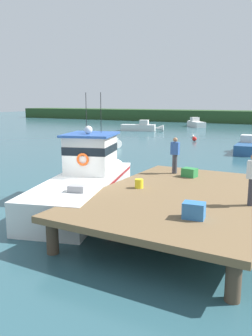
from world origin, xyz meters
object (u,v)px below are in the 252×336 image
at_px(main_fishing_boat, 87,180).
at_px(mooring_buoy_channel_marker, 194,139).
at_px(deckhand_further_back, 175,155).
at_px(moored_boat_far_left, 141,127).
at_px(crate_single_by_cleat, 190,172).
at_px(crate_stack_near_edge, 194,210).
at_px(moored_boat_near_channel, 195,124).
at_px(moored_boat_off_the_point, 247,146).
at_px(bait_bucket, 139,184).
at_px(mooring_buoy_inshore, 193,136).
at_px(moored_boat_far_right, 103,140).
at_px(mooring_buoy_spare_mooring, 82,145).

distance_m(main_fishing_boat, mooring_buoy_channel_marker, 25.52).
xyz_separation_m(deckhand_further_back, moored_boat_far_left, (-17.51, 32.09, -1.51)).
height_order(crate_single_by_cleat, deckhand_further_back, deckhand_further_back).
xyz_separation_m(crate_stack_near_edge, moored_boat_near_channel, (-15.61, 49.40, -0.88)).
distance_m(moored_boat_near_channel, moored_boat_off_the_point, 30.02).
distance_m(deckhand_further_back, mooring_buoy_channel_marker, 23.93).
height_order(bait_bucket, moored_boat_far_left, moored_boat_far_left).
bearing_deg(main_fishing_boat, crate_single_by_cleat, 25.62).
bearing_deg(mooring_buoy_inshore, mooring_buoy_channel_marker, -69.19).
distance_m(moored_boat_far_right, moored_boat_far_left, 17.51).
height_order(moored_boat_off_the_point, mooring_buoy_channel_marker, moored_boat_off_the_point).
relative_size(crate_single_by_cleat, mooring_buoy_channel_marker, 1.20).
height_order(main_fishing_boat, crate_single_by_cleat, main_fishing_boat).
bearing_deg(moored_boat_far_left, mooring_buoy_spare_mooring, -80.94).
bearing_deg(moored_boat_near_channel, deckhand_further_back, -73.58).
bearing_deg(bait_bucket, moored_boat_far_right, 125.82).
relative_size(mooring_buoy_spare_mooring, mooring_buoy_channel_marker, 0.64).
height_order(crate_stack_near_edge, moored_boat_far_right, crate_stack_near_edge).
xyz_separation_m(deckhand_further_back, moored_boat_far_right, (-13.38, 15.08, -1.59)).
distance_m(moored_boat_far_left, mooring_buoy_spare_mooring, 19.50).
bearing_deg(mooring_buoy_spare_mooring, mooring_buoy_inshore, 63.71).
bearing_deg(deckhand_further_back, bait_bucket, -93.64).
xyz_separation_m(crate_single_by_cleat, crate_stack_near_edge, (1.85, -5.15, 0.04)).
relative_size(crate_single_by_cleat, moored_boat_off_the_point, 0.10).
bearing_deg(moored_boat_far_right, mooring_buoy_channel_marker, 48.58).
height_order(main_fishing_boat, moored_boat_off_the_point, main_fishing_boat).
height_order(crate_single_by_cleat, moored_boat_off_the_point, crate_single_by_cleat).
height_order(moored_boat_far_right, moored_boat_off_the_point, moored_boat_off_the_point).
xyz_separation_m(deckhand_further_back, mooring_buoy_channel_marker, (-6.40, 22.99, -1.81)).
relative_size(main_fishing_boat, mooring_buoy_channel_marker, 19.80).
bearing_deg(crate_single_by_cleat, moored_boat_far_left, 119.47).
xyz_separation_m(mooring_buoy_spare_mooring, mooring_buoy_channel_marker, (8.04, 10.16, 0.09)).
xyz_separation_m(moored_boat_near_channel, mooring_buoy_inshore, (5.22, -17.41, -0.38)).
relative_size(main_fishing_boat, crate_stack_near_edge, 16.52).
bearing_deg(moored_boat_off_the_point, mooring_buoy_channel_marker, 137.66).
height_order(deckhand_further_back, moored_boat_far_right, deckhand_further_back).
bearing_deg(moored_boat_near_channel, moored_boat_far_left, -111.26).
distance_m(bait_bucket, moored_boat_near_channel, 48.74).
bearing_deg(crate_stack_near_edge, moored_boat_near_channel, 107.54).
distance_m(main_fishing_boat, moored_boat_far_left, 37.26).
bearing_deg(moored_boat_far_right, deckhand_further_back, -48.41).
relative_size(moored_boat_near_channel, mooring_buoy_channel_marker, 11.56).
bearing_deg(moored_boat_far_left, crate_stack_near_edge, -61.77).
distance_m(bait_bucket, moored_boat_far_right, 22.53).
xyz_separation_m(crate_stack_near_edge, mooring_buoy_inshore, (-10.40, 31.98, -1.26)).
xyz_separation_m(moored_boat_off_the_point, mooring_buoy_inshore, (-7.99, 9.55, -0.33)).
distance_m(main_fishing_boat, mooring_buoy_spare_mooring, 18.88).
distance_m(crate_stack_near_edge, mooring_buoy_inshore, 33.65).
distance_m(main_fishing_boat, moored_boat_near_channel, 47.20).
height_order(crate_stack_near_edge, bait_bucket, crate_stack_near_edge).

